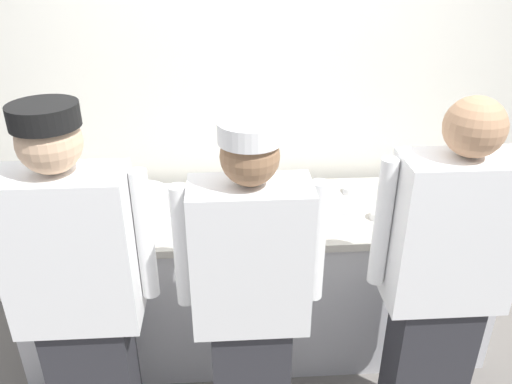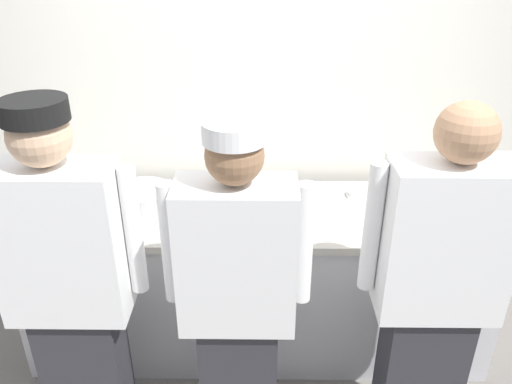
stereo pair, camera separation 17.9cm
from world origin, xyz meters
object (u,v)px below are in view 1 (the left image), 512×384
(chef_far_right, at_px, (442,284))
(sheet_tray, at_px, (306,204))
(ramekin_yellow_sauce, at_px, (350,190))
(ramekin_green_sauce, at_px, (378,215))
(plate_stack_front, at_px, (226,196))
(ramekin_orange_sauce, at_px, (59,196))
(chef_center, at_px, (251,301))
(squeeze_bottle_primary, at_px, (408,197))
(plate_stack_rear, at_px, (452,207))
(mixing_bowl_steel, at_px, (141,204))
(chef_near_left, at_px, (80,298))

(chef_far_right, height_order, sheet_tray, chef_far_right)
(ramekin_yellow_sauce, bearing_deg, sheet_tray, -153.92)
(sheet_tray, relative_size, ramekin_green_sauce, 5.13)
(plate_stack_front, distance_m, sheet_tray, 0.45)
(ramekin_yellow_sauce, bearing_deg, ramekin_orange_sauce, 179.28)
(chef_center, xyz_separation_m, squeeze_bottle_primary, (0.88, 0.69, 0.09))
(chef_far_right, relative_size, ramekin_green_sauce, 19.97)
(chef_center, relative_size, ramekin_green_sauce, 19.22)
(chef_center, relative_size, ramekin_orange_sauce, 18.49)
(plate_stack_rear, xyz_separation_m, squeeze_bottle_primary, (-0.24, 0.02, 0.06))
(squeeze_bottle_primary, bearing_deg, mixing_bowl_steel, 178.48)
(plate_stack_front, bearing_deg, chef_near_left, -124.75)
(chef_far_right, height_order, plate_stack_rear, chef_far_right)
(plate_stack_rear, bearing_deg, ramekin_green_sauce, -172.98)
(chef_far_right, distance_m, ramekin_green_sauce, 0.60)
(squeeze_bottle_primary, height_order, ramekin_green_sauce, squeeze_bottle_primary)
(mixing_bowl_steel, bearing_deg, ramekin_orange_sauce, 156.91)
(ramekin_green_sauce, bearing_deg, ramekin_orange_sauce, 169.48)
(chef_near_left, distance_m, ramekin_green_sauce, 1.51)
(chef_near_left, bearing_deg, ramekin_green_sauce, 23.62)
(chef_far_right, bearing_deg, sheet_tray, 121.58)
(plate_stack_rear, bearing_deg, mixing_bowl_steel, 177.85)
(plate_stack_front, xyz_separation_m, ramekin_orange_sauce, (-0.93, 0.07, -0.01))
(chef_center, relative_size, chef_far_right, 0.96)
(plate_stack_front, bearing_deg, chef_center, -83.93)
(ramekin_orange_sauce, bearing_deg, plate_stack_rear, -7.15)
(chef_center, distance_m, ramekin_yellow_sauce, 1.11)
(ramekin_orange_sauce, bearing_deg, chef_near_left, -69.88)
(chef_far_right, xyz_separation_m, ramekin_green_sauce, (-0.11, 0.59, 0.00))
(plate_stack_front, height_order, ramekin_orange_sauce, plate_stack_front)
(chef_center, xyz_separation_m, plate_stack_rear, (1.12, 0.67, 0.03))
(sheet_tray, bearing_deg, ramekin_yellow_sauce, 26.08)
(chef_center, xyz_separation_m, ramekin_green_sauce, (0.70, 0.62, 0.03))
(chef_far_right, height_order, ramekin_yellow_sauce, chef_far_right)
(plate_stack_rear, bearing_deg, chef_near_left, -159.97)
(chef_far_right, height_order, squeeze_bottle_primary, chef_far_right)
(plate_stack_rear, bearing_deg, ramekin_orange_sauce, 172.85)
(ramekin_yellow_sauce, bearing_deg, chef_near_left, -145.29)
(mixing_bowl_steel, distance_m, ramekin_yellow_sauce, 1.18)
(chef_center, height_order, plate_stack_front, chef_center)
(ramekin_green_sauce, bearing_deg, squeeze_bottle_primary, 23.13)
(plate_stack_front, bearing_deg, ramekin_green_sauce, -17.28)
(sheet_tray, relative_size, ramekin_orange_sauce, 4.93)
(sheet_tray, distance_m, ramekin_yellow_sauce, 0.31)
(chef_center, height_order, ramekin_yellow_sauce, chef_center)
(plate_stack_rear, distance_m, ramekin_green_sauce, 0.42)
(chef_near_left, height_order, sheet_tray, chef_near_left)
(plate_stack_front, relative_size, plate_stack_rear, 0.96)
(sheet_tray, xyz_separation_m, ramekin_green_sauce, (0.35, -0.17, 0.01))
(ramekin_yellow_sauce, height_order, ramekin_orange_sauce, ramekin_orange_sauce)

